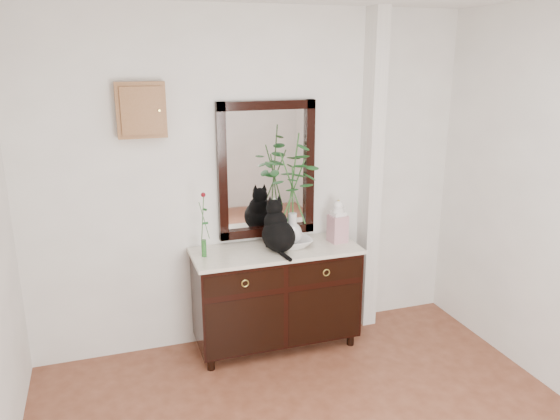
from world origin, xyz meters
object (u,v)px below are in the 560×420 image
object	(u,v)px
cat	(279,226)
lotus_bowl	(292,242)
ginger_jar	(338,221)
sideboard	(276,293)

from	to	relation	value
cat	lotus_bowl	bearing A→B (deg)	12.85
cat	ginger_jar	bearing A→B (deg)	-0.88
lotus_bowl	ginger_jar	bearing A→B (deg)	0.34
ginger_jar	lotus_bowl	bearing A→B (deg)	-179.66
sideboard	lotus_bowl	xyz separation A→B (m)	(0.14, 0.01, 0.41)
sideboard	cat	size ratio (longest dim) A/B	3.28
cat	ginger_jar	world-z (taller)	cat
cat	ginger_jar	size ratio (longest dim) A/B	1.13
lotus_bowl	ginger_jar	world-z (taller)	ginger_jar
cat	sideboard	bearing A→B (deg)	100.15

